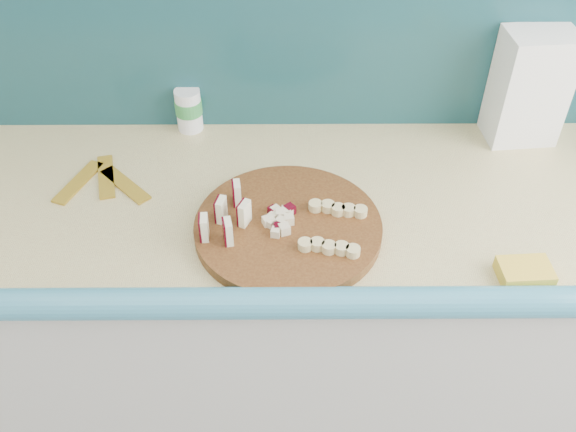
% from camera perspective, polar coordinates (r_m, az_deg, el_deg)
% --- Properties ---
extents(kitchen_counter, '(2.20, 0.63, 0.91)m').
position_cam_1_polar(kitchen_counter, '(1.72, -1.30, -9.86)').
color(kitchen_counter, beige).
rests_on(kitchen_counter, ground).
extents(backsplash, '(2.20, 0.02, 0.50)m').
position_cam_1_polar(backsplash, '(1.49, -1.61, 16.39)').
color(backsplash, teal).
rests_on(backsplash, kitchen_counter).
extents(cutting_board, '(0.46, 0.46, 0.02)m').
position_cam_1_polar(cutting_board, '(1.30, -0.00, -1.04)').
color(cutting_board, '#41210E').
rests_on(cutting_board, kitchen_counter).
extents(apple_wedges, '(0.10, 0.15, 0.05)m').
position_cam_1_polar(apple_wedges, '(1.27, -5.47, 0.12)').
color(apple_wedges, '#F8F1C6').
rests_on(apple_wedges, cutting_board).
extents(apple_chunks, '(0.06, 0.07, 0.02)m').
position_cam_1_polar(apple_chunks, '(1.29, -1.03, -0.17)').
color(apple_chunks, beige).
rests_on(apple_chunks, cutting_board).
extents(banana_slices, '(0.14, 0.16, 0.02)m').
position_cam_1_polar(banana_slices, '(1.27, 4.09, -1.03)').
color(banana_slices, '#D8C484').
rests_on(banana_slices, cutting_board).
extents(flour_bag, '(0.17, 0.13, 0.27)m').
position_cam_1_polar(flour_bag, '(1.59, 20.65, 10.66)').
color(flour_bag, white).
rests_on(flour_bag, kitchen_counter).
extents(canister, '(0.07, 0.07, 0.11)m').
position_cam_1_polar(canister, '(1.58, -8.81, 9.38)').
color(canister, white).
rests_on(canister, kitchen_counter).
extents(sponge, '(0.10, 0.07, 0.03)m').
position_cam_1_polar(sponge, '(1.28, 20.29, -4.72)').
color(sponge, yellow).
rests_on(sponge, kitchen_counter).
extents(banana_peel, '(0.21, 0.18, 0.01)m').
position_cam_1_polar(banana_peel, '(1.48, -16.11, 2.99)').
color(banana_peel, '#BA8F23').
rests_on(banana_peel, kitchen_counter).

